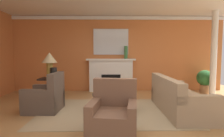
{
  "coord_description": "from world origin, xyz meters",
  "views": [
    {
      "loc": [
        -0.23,
        -4.05,
        1.4
      ],
      "look_at": [
        -0.14,
        1.0,
        1.0
      ],
      "focal_mm": 29.22,
      "sensor_mm": 36.0,
      "label": 1
    }
  ],
  "objects": [
    {
      "name": "area_rug",
      "position": [
        -0.12,
        0.3,
        0.01
      ],
      "size": [
        3.5,
        2.31,
        0.01
      ],
      "primitive_type": "cube",
      "color": "tan",
      "rests_on": "ground_plane"
    },
    {
      "name": "book_red_cover",
      "position": [
        -0.21,
        0.26,
        0.47
      ],
      "size": [
        0.21,
        0.19,
        0.04
      ],
      "primitive_type": "cube",
      "rotation": [
        0.0,
        0.0,
        0.04
      ],
      "color": "tan",
      "rests_on": "coffee_table"
    },
    {
      "name": "armchair_near_window",
      "position": [
        -1.78,
        0.37,
        0.31
      ],
      "size": [
        0.84,
        0.84,
        0.95
      ],
      "color": "brown",
      "rests_on": "ground_plane"
    },
    {
      "name": "fireplace",
      "position": [
        -0.15,
        2.71,
        0.58
      ],
      "size": [
        1.8,
        0.35,
        1.23
      ],
      "color": "white",
      "rests_on": "ground_plane"
    },
    {
      "name": "column_white",
      "position": [
        3.29,
        1.99,
        1.41
      ],
      "size": [
        0.2,
        0.2,
        2.83
      ],
      "primitive_type": "cylinder",
      "color": "white",
      "rests_on": "ground_plane"
    },
    {
      "name": "side_table",
      "position": [
        -1.96,
        1.29,
        0.4
      ],
      "size": [
        0.56,
        0.56,
        0.7
      ],
      "color": "black",
      "rests_on": "ground_plane"
    },
    {
      "name": "potted_plant",
      "position": [
        3.2,
        2.35,
        0.49
      ],
      "size": [
        0.56,
        0.56,
        0.83
      ],
      "color": "#A8754C",
      "rests_on": "ground_plane"
    },
    {
      "name": "vase_mantel_right",
      "position": [
        0.4,
        2.66,
        1.46
      ],
      "size": [
        0.12,
        0.12,
        0.47
      ],
      "primitive_type": "cylinder",
      "color": "#33703D",
      "rests_on": "fireplace"
    },
    {
      "name": "sofa",
      "position": [
        1.44,
        0.27,
        0.3
      ],
      "size": [
        0.92,
        2.11,
        0.85
      ],
      "color": "tan",
      "rests_on": "ground_plane"
    },
    {
      "name": "crown_moulding",
      "position": [
        0.0,
        2.84,
        2.75
      ],
      "size": [
        8.2,
        0.08,
        0.12
      ],
      "primitive_type": "cube",
      "color": "white"
    },
    {
      "name": "vase_on_side_table",
      "position": [
        -1.81,
        1.17,
        0.86
      ],
      "size": [
        0.19,
        0.19,
        0.32
      ],
      "primitive_type": "cylinder",
      "color": "black",
      "rests_on": "side_table"
    },
    {
      "name": "table_lamp",
      "position": [
        -1.96,
        1.29,
        1.22
      ],
      "size": [
        0.44,
        0.44,
        0.75
      ],
      "color": "#B28E38",
      "rests_on": "side_table"
    },
    {
      "name": "coffee_table",
      "position": [
        -0.12,
        0.3,
        0.34
      ],
      "size": [
        1.0,
        1.0,
        0.45
      ],
      "color": "black",
      "rests_on": "ground_plane"
    },
    {
      "name": "mantel_mirror",
      "position": [
        -0.15,
        2.83,
        1.86
      ],
      "size": [
        1.31,
        0.04,
        0.96
      ],
      "primitive_type": "cube",
      "color": "silver"
    },
    {
      "name": "armchair_facing_fireplace",
      "position": [
        -0.15,
        -0.98,
        0.31
      ],
      "size": [
        0.91,
        0.91,
        0.95
      ],
      "color": "brown",
      "rests_on": "ground_plane"
    },
    {
      "name": "wall_fireplace",
      "position": [
        0.0,
        2.92,
        1.41
      ],
      "size": [
        8.2,
        0.12,
        2.83
      ],
      "primitive_type": "cube",
      "color": "#CC723D",
      "rests_on": "ground_plane"
    },
    {
      "name": "ground_plane",
      "position": [
        0.0,
        0.0,
        0.0
      ],
      "size": [
        9.88,
        9.88,
        0.0
      ],
      "primitive_type": "plane",
      "color": "tan"
    }
  ]
}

